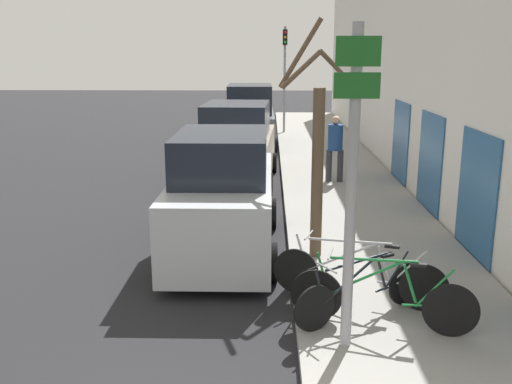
% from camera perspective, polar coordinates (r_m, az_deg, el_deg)
% --- Properties ---
extents(ground_plane, '(80.00, 80.00, 0.00)m').
position_cam_1_polar(ground_plane, '(15.06, -1.10, -0.05)').
color(ground_plane, black).
extents(sidewalk_curb, '(3.20, 32.00, 0.15)m').
position_cam_1_polar(sidewalk_curb, '(17.87, 7.65, 2.30)').
color(sidewalk_curb, gray).
rests_on(sidewalk_curb, ground).
extents(building_facade, '(0.23, 32.00, 6.50)m').
position_cam_1_polar(building_facade, '(17.73, 13.76, 12.22)').
color(building_facade, silver).
rests_on(building_facade, ground).
extents(signpost, '(0.50, 0.15, 3.79)m').
position_cam_1_polar(signpost, '(6.57, 9.57, 0.80)').
color(signpost, '#939399').
rests_on(signpost, sidewalk_curb).
extents(bicycle_0, '(2.32, 0.71, 0.96)m').
position_cam_1_polar(bicycle_0, '(7.60, 12.46, -10.33)').
color(bicycle_0, black).
rests_on(bicycle_0, sidewalk_curb).
extents(bicycle_1, '(1.89, 1.18, 0.85)m').
position_cam_1_polar(bicycle_1, '(7.85, 10.62, -9.73)').
color(bicycle_1, black).
rests_on(bicycle_1, sidewalk_curb).
extents(bicycle_2, '(2.38, 0.85, 0.94)m').
position_cam_1_polar(bicycle_2, '(8.28, 10.13, -8.20)').
color(bicycle_2, black).
rests_on(bicycle_2, sidewalk_curb).
extents(parked_car_0, '(1.99, 4.61, 2.24)m').
position_cam_1_polar(parked_car_0, '(10.43, -3.32, -0.58)').
color(parked_car_0, '#B2B7BC').
rests_on(parked_car_0, ground).
extents(parked_car_1, '(2.28, 4.76, 2.25)m').
position_cam_1_polar(parked_car_1, '(16.00, -1.90, 4.50)').
color(parked_car_1, gray).
rests_on(parked_car_1, ground).
extents(parked_car_2, '(2.05, 4.70, 2.43)m').
position_cam_1_polar(parked_car_2, '(21.58, -0.60, 7.14)').
color(parked_car_2, '#51565B').
rests_on(parked_car_2, ground).
extents(pedestrian_near, '(0.47, 0.40, 1.80)m').
position_cam_1_polar(pedestrian_near, '(15.63, 7.93, 4.78)').
color(pedestrian_near, '#333338').
rests_on(pedestrian_near, sidewalk_curb).
extents(street_tree, '(1.38, 0.88, 4.02)m').
position_cam_1_polar(street_tree, '(9.69, 6.10, 3.41)').
color(street_tree, brown).
rests_on(street_tree, sidewalk_curb).
extents(traffic_light, '(0.20, 0.30, 4.50)m').
position_cam_1_polar(traffic_light, '(25.12, 2.89, 12.54)').
color(traffic_light, '#939399').
rests_on(traffic_light, sidewalk_curb).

